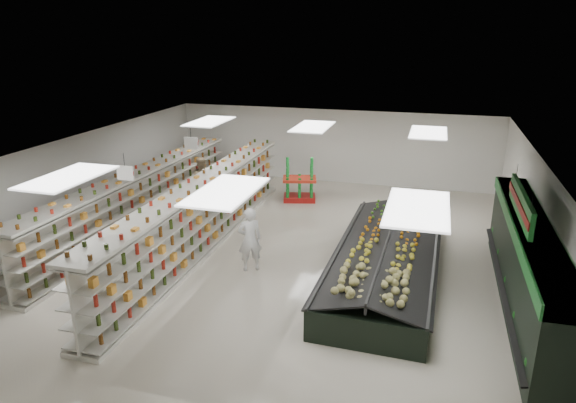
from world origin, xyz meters
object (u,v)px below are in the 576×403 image
(produce_island, at_px, (387,258))
(shopper_main, at_px, (250,239))
(shopper_background, at_px, (203,182))
(gondola_center, at_px, (203,217))
(gondola_left, at_px, (141,202))
(soda_endcap, at_px, (300,181))

(produce_island, xyz_separation_m, shopper_main, (-3.71, -0.72, 0.41))
(shopper_background, bearing_deg, produce_island, -89.58)
(shopper_main, bearing_deg, gondola_center, -62.77)
(gondola_left, distance_m, produce_island, 8.49)
(gondola_left, height_order, produce_island, gondola_left)
(gondola_center, bearing_deg, soda_endcap, 71.43)
(gondola_left, relative_size, shopper_background, 6.08)
(gondola_left, relative_size, soda_endcap, 6.96)
(gondola_left, xyz_separation_m, shopper_main, (4.66, -2.04, 0.01))
(shopper_background, bearing_deg, soda_endcap, -35.58)
(gondola_left, xyz_separation_m, produce_island, (8.38, -1.32, -0.40))
(soda_endcap, distance_m, shopper_background, 3.74)
(produce_island, height_order, shopper_background, shopper_background)
(shopper_main, distance_m, shopper_background, 6.02)
(soda_endcap, bearing_deg, gondola_center, -108.15)
(gondola_center, height_order, produce_island, gondola_center)
(produce_island, relative_size, soda_endcap, 4.60)
(shopper_main, xyz_separation_m, shopper_background, (-3.64, 4.79, 0.03))
(soda_endcap, bearing_deg, shopper_main, -87.73)
(gondola_left, height_order, shopper_background, gondola_left)
(soda_endcap, xyz_separation_m, shopper_background, (-3.39, -1.58, 0.14))
(gondola_center, xyz_separation_m, produce_island, (5.68, -0.44, -0.46))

